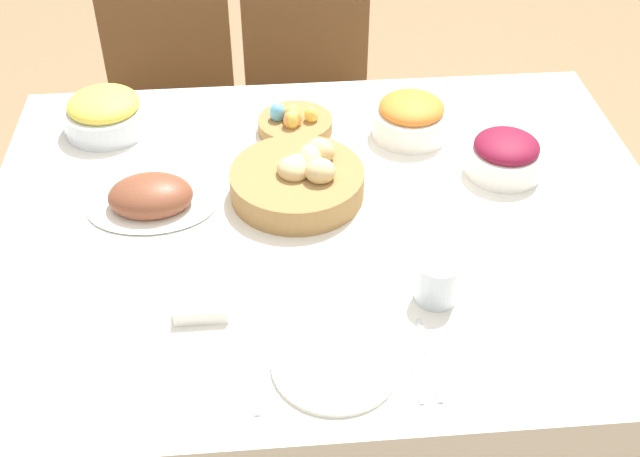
% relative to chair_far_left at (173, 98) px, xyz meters
% --- Properties ---
extents(ground_plane, '(12.00, 12.00, 0.00)m').
position_rel_chair_far_left_xyz_m(ground_plane, '(0.42, -0.96, -0.54)').
color(ground_plane, '#937551').
extents(dining_table, '(1.53, 1.20, 0.78)m').
position_rel_chair_far_left_xyz_m(dining_table, '(0.42, -0.96, -0.15)').
color(dining_table, white).
rests_on(dining_table, ground).
extents(chair_far_left, '(0.46, 0.46, 1.00)m').
position_rel_chair_far_left_xyz_m(chair_far_left, '(0.00, 0.00, 0.00)').
color(chair_far_left, brown).
rests_on(chair_far_left, ground).
extents(chair_far_center, '(0.46, 0.46, 1.00)m').
position_rel_chair_far_left_xyz_m(chair_far_center, '(0.44, 0.00, 0.00)').
color(chair_far_center, brown).
rests_on(chair_far_center, ground).
extents(bread_basket, '(0.31, 0.31, 0.12)m').
position_rel_chair_far_left_xyz_m(bread_basket, '(0.36, -0.88, 0.28)').
color(bread_basket, '#9E7542').
rests_on(bread_basket, dining_table).
extents(egg_basket, '(0.19, 0.19, 0.08)m').
position_rel_chair_far_left_xyz_m(egg_basket, '(0.37, -0.61, 0.27)').
color(egg_basket, '#9E7542').
rests_on(egg_basket, dining_table).
extents(ham_platter, '(0.29, 0.20, 0.08)m').
position_rel_chair_far_left_xyz_m(ham_platter, '(0.03, -0.90, 0.27)').
color(ham_platter, white).
rests_on(ham_platter, dining_table).
extents(beet_salad_bowl, '(0.18, 0.18, 0.10)m').
position_rel_chair_far_left_xyz_m(beet_salad_bowl, '(0.85, -0.83, 0.29)').
color(beet_salad_bowl, white).
rests_on(beet_salad_bowl, dining_table).
extents(pineapple_bowl, '(0.21, 0.21, 0.11)m').
position_rel_chair_far_left_xyz_m(pineapple_bowl, '(-0.11, -0.56, 0.29)').
color(pineapple_bowl, silver).
rests_on(pineapple_bowl, dining_table).
extents(carrot_bowl, '(0.19, 0.19, 0.11)m').
position_rel_chair_far_left_xyz_m(carrot_bowl, '(0.66, -0.65, 0.29)').
color(carrot_bowl, white).
rests_on(carrot_bowl, dining_table).
extents(dinner_plate, '(0.23, 0.23, 0.01)m').
position_rel_chair_far_left_xyz_m(dinner_plate, '(0.40, -1.39, 0.24)').
color(dinner_plate, white).
rests_on(dinner_plate, dining_table).
extents(fork, '(0.01, 0.20, 0.00)m').
position_rel_chair_far_left_xyz_m(fork, '(0.25, -1.39, 0.24)').
color(fork, silver).
rests_on(fork, dining_table).
extents(knife, '(0.01, 0.20, 0.00)m').
position_rel_chair_far_left_xyz_m(knife, '(0.54, -1.39, 0.24)').
color(knife, silver).
rests_on(knife, dining_table).
extents(spoon, '(0.01, 0.20, 0.00)m').
position_rel_chair_far_left_xyz_m(spoon, '(0.57, -1.39, 0.24)').
color(spoon, silver).
rests_on(spoon, dining_table).
extents(drinking_cup, '(0.08, 0.08, 0.09)m').
position_rel_chair_far_left_xyz_m(drinking_cup, '(0.61, -1.24, 0.29)').
color(drinking_cup, silver).
rests_on(drinking_cup, dining_table).
extents(butter_dish, '(0.10, 0.06, 0.03)m').
position_rel_chair_far_left_xyz_m(butter_dish, '(0.15, -1.24, 0.26)').
color(butter_dish, white).
rests_on(butter_dish, dining_table).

